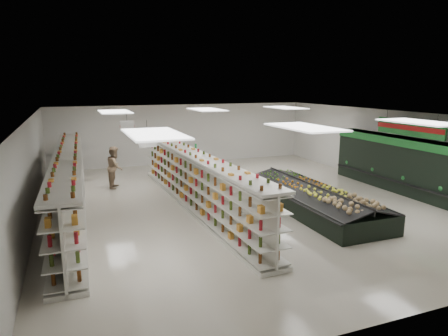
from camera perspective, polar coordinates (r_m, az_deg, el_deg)
name	(u,v)px	position (r m, az deg, el deg)	size (l,w,h in m)	color
floor	(242,201)	(14.89, 2.64, -4.80)	(16.00, 16.00, 0.00)	beige
ceiling	(243,115)	(14.31, 2.76, 7.57)	(14.00, 16.00, 0.02)	white
wall_back	(183,134)	(21.98, -5.81, 4.85)	(14.00, 0.02, 3.20)	silver
wall_front	(422,235)	(8.13, 26.46, -8.62)	(14.00, 0.02, 3.20)	silver
wall_left	(30,175)	(13.36, -25.93, -0.88)	(0.02, 16.00, 3.20)	silver
wall_right	(393,148)	(18.46, 23.00, 2.62)	(0.02, 16.00, 3.20)	silver
produce_wall_case	(412,164)	(17.16, 25.23, 0.56)	(0.93, 8.00, 2.20)	black
aisle_sign_near	(147,140)	(11.32, -10.89, 3.94)	(0.52, 0.06, 0.75)	white
aisle_sign_far	(127,126)	(15.24, -13.67, 5.82)	(0.52, 0.06, 0.75)	white
hortifruti_banner	(410,128)	(16.76, 24.98, 5.22)	(0.12, 3.20, 0.95)	#1F742C
gondola_left	(70,187)	(14.20, -21.15, -2.56)	(1.22, 11.69, 2.02)	silver
gondola_center	(195,183)	(13.98, -4.18, -2.16)	(1.29, 11.19, 1.94)	silver
produce_island	(312,198)	(14.14, 12.45, -4.22)	(2.26, 6.19, 0.92)	black
soda_endcap	(186,162)	(18.91, -5.45, 0.88)	(1.24, 0.97, 1.40)	red
shopper_main	(272,211)	(11.17, 6.85, -6.17)	(0.60, 0.40, 1.65)	silver
shopper_background	(115,167)	(17.31, -15.29, 0.14)	(0.85, 0.53, 1.75)	#94805B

